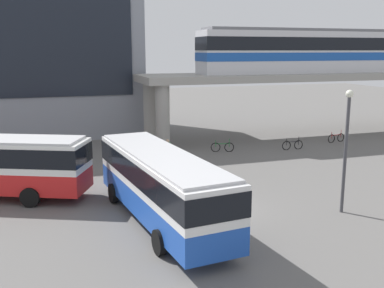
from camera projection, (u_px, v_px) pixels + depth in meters
ground_plane at (163, 162)px, 31.39m from camera, size 120.00×120.00×0.00m
station_building at (0, 56)px, 40.39m from camera, size 24.18×10.99×14.22m
elevated_platform at (318, 81)px, 41.09m from camera, size 32.87×5.89×5.64m
train at (322, 50)px, 40.60m from camera, size 23.22×2.96×3.84m
bus_main at (160, 180)px, 20.08m from camera, size 3.76×11.25×3.22m
bicycle_black at (292, 145)px, 35.30m from camera, size 1.79×0.12×1.04m
bicycle_green at (222, 147)px, 34.56m from camera, size 1.73×0.58×1.04m
bicycle_red at (336, 138)px, 38.14m from camera, size 1.78×0.33×1.04m
pedestrian_waiting_near_stop at (111, 162)px, 27.97m from camera, size 0.32×0.43×1.84m
pedestrian_walking_across at (114, 151)px, 31.41m from camera, size 0.46×0.47×1.59m
pedestrian_near_building at (168, 152)px, 30.68m from camera, size 0.44×0.33×1.74m
lamp_post at (346, 141)px, 21.04m from camera, size 0.36×0.36×5.87m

